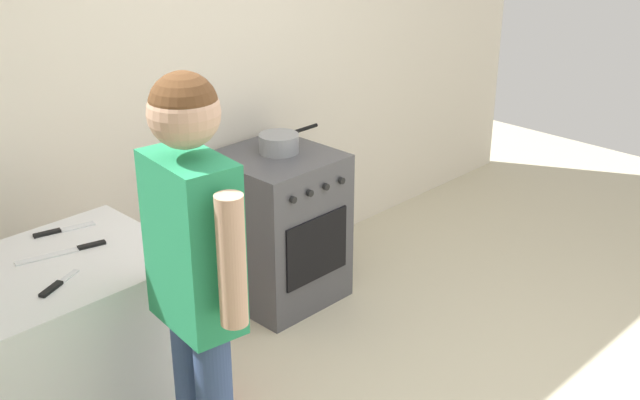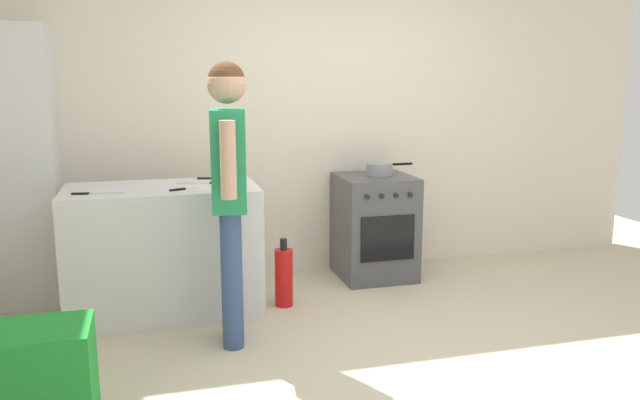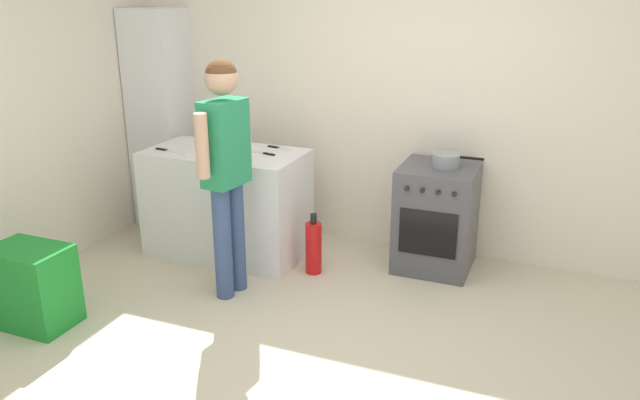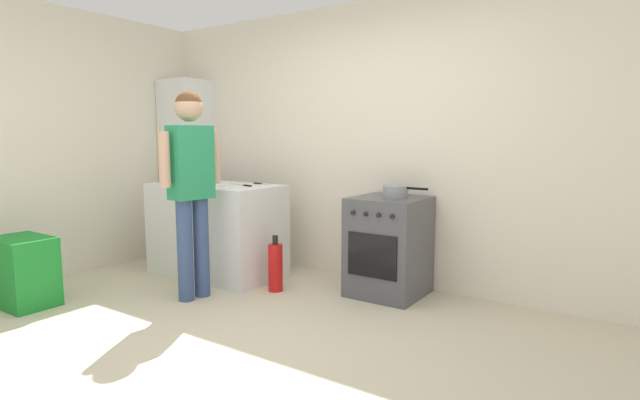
{
  "view_description": "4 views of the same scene",
  "coord_description": "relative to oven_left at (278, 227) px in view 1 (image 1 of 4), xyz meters",
  "views": [
    {
      "loc": [
        -2.36,
        -1.39,
        2.33
      ],
      "look_at": [
        0.07,
        0.98,
        0.86
      ],
      "focal_mm": 45.0,
      "sensor_mm": 36.0,
      "label": 1
    },
    {
      "loc": [
        -1.41,
        -3.14,
        1.63
      ],
      "look_at": [
        -0.28,
        0.99,
        0.79
      ],
      "focal_mm": 35.0,
      "sensor_mm": 36.0,
      "label": 2
    },
    {
      "loc": [
        1.23,
        -3.11,
        2.19
      ],
      "look_at": [
        -0.3,
        0.69,
        0.78
      ],
      "focal_mm": 35.0,
      "sensor_mm": 36.0,
      "label": 3
    },
    {
      "loc": [
        2.23,
        -2.24,
        1.36
      ],
      "look_at": [
        0.1,
        0.9,
        0.88
      ],
      "focal_mm": 28.0,
      "sensor_mm": 36.0,
      "label": 4
    }
  ],
  "objects": [
    {
      "name": "knife_utility",
      "position": [
        -1.32,
        -0.13,
        0.48
      ],
      "size": [
        0.25,
        0.09,
        0.01
      ],
      "color": "silver",
      "rests_on": "counter_unit"
    },
    {
      "name": "back_wall",
      "position": [
        -0.35,
        0.37,
        0.87
      ],
      "size": [
        6.0,
        0.1,
        2.6
      ],
      "primitive_type": "cube",
      "color": "silver",
      "rests_on": "ground"
    },
    {
      "name": "oven_left",
      "position": [
        0.0,
        0.0,
        0.0
      ],
      "size": [
        0.59,
        0.62,
        0.85
      ],
      "color": "#4C4C51",
      "rests_on": "ground"
    },
    {
      "name": "pot",
      "position": [
        0.05,
        0.02,
        0.47
      ],
      "size": [
        0.4,
        0.22,
        0.1
      ],
      "color": "gray",
      "rests_on": "oven_left"
    },
    {
      "name": "knife_bread",
      "position": [
        -1.41,
        -0.32,
        0.48
      ],
      "size": [
        0.35,
        0.11,
        0.01
      ],
      "color": "silver",
      "rests_on": "counter_unit"
    },
    {
      "name": "person",
      "position": [
        -1.31,
        -1.02,
        0.62
      ],
      "size": [
        0.24,
        0.57,
        1.73
      ],
      "color": "#384C7A",
      "rests_on": "ground"
    },
    {
      "name": "fire_extinguisher",
      "position": [
        -0.87,
        -0.48,
        -0.21
      ],
      "size": [
        0.13,
        0.13,
        0.5
      ],
      "color": "red",
      "rests_on": "ground"
    },
    {
      "name": "knife_paring",
      "position": [
        -1.57,
        -0.54,
        0.48
      ],
      "size": [
        0.2,
        0.11,
        0.01
      ],
      "color": "silver",
      "rests_on": "counter_unit"
    },
    {
      "name": "counter_unit",
      "position": [
        -1.7,
        -0.38,
        0.02
      ],
      "size": [
        1.3,
        0.7,
        0.9
      ],
      "primitive_type": "cube",
      "color": "silver",
      "rests_on": "ground"
    }
  ]
}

